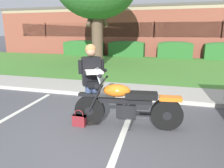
# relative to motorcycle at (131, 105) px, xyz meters

# --- Properties ---
(ground_plane) EXTENTS (140.00, 140.00, 0.00)m
(ground_plane) POSITION_rel_motorcycle_xyz_m (-0.65, -0.82, -0.49)
(ground_plane) COLOR #4C4C51
(curb_strip) EXTENTS (60.00, 0.20, 0.12)m
(curb_strip) POSITION_rel_motorcycle_xyz_m (-0.65, 1.82, -0.43)
(curb_strip) COLOR #ADA89E
(curb_strip) RESTS_ON ground
(concrete_walk) EXTENTS (60.00, 1.50, 0.08)m
(concrete_walk) POSITION_rel_motorcycle_xyz_m (-0.65, 2.67, -0.45)
(concrete_walk) COLOR #ADA89E
(concrete_walk) RESTS_ON ground
(grass_lawn) EXTENTS (60.00, 8.81, 0.06)m
(grass_lawn) POSITION_rel_motorcycle_xyz_m (-0.65, 7.83, -0.46)
(grass_lawn) COLOR #478433
(grass_lawn) RESTS_ON ground
(stall_stripe_1) EXTENTS (0.35, 4.40, 0.01)m
(stall_stripe_1) POSITION_rel_motorcycle_xyz_m (-0.07, -0.62, -0.49)
(stall_stripe_1) COLOR silver
(stall_stripe_1) RESTS_ON ground
(motorcycle) EXTENTS (2.24, 0.82, 1.26)m
(motorcycle) POSITION_rel_motorcycle_xyz_m (0.00, 0.00, 0.00)
(motorcycle) COLOR black
(motorcycle) RESTS_ON ground
(rider_person) EXTENTS (0.60, 0.67, 1.70)m
(rider_person) POSITION_rel_motorcycle_xyz_m (-0.84, -0.05, 0.52)
(rider_person) COLOR black
(rider_person) RESTS_ON ground
(handbag) EXTENTS (0.28, 0.13, 0.36)m
(handbag) POSITION_rel_motorcycle_xyz_m (-1.06, -0.26, -0.34)
(handbag) COLOR maroon
(handbag) RESTS_ON ground
(hedge_left) EXTENTS (3.20, 0.90, 1.24)m
(hedge_left) POSITION_rel_motorcycle_xyz_m (-6.24, 12.09, 0.16)
(hedge_left) COLOR #286028
(hedge_left) RESTS_ON ground
(hedge_center_left) EXTENTS (2.70, 0.90, 1.24)m
(hedge_center_left) POSITION_rel_motorcycle_xyz_m (-2.67, 12.09, 0.16)
(hedge_center_left) COLOR #286028
(hedge_center_left) RESTS_ON ground
(hedge_center_right) EXTENTS (2.42, 0.90, 1.24)m
(hedge_center_right) POSITION_rel_motorcycle_xyz_m (0.91, 12.09, 0.16)
(hedge_center_right) COLOR #286028
(hedge_center_right) RESTS_ON ground
(brick_building) EXTENTS (27.74, 9.84, 3.94)m
(brick_building) POSITION_rel_motorcycle_xyz_m (-0.70, 17.56, 1.49)
(brick_building) COLOR brown
(brick_building) RESTS_ON ground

